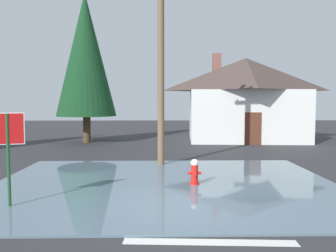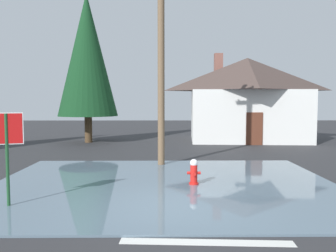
{
  "view_description": "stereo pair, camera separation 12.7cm",
  "coord_description": "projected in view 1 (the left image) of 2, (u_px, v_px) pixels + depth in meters",
  "views": [
    {
      "loc": [
        -0.45,
        -8.46,
        2.67
      ],
      "look_at": [
        -0.18,
        4.72,
        1.73
      ],
      "focal_mm": 37.07,
      "sensor_mm": 36.0,
      "label": 1
    },
    {
      "loc": [
        -0.32,
        -8.47,
        2.67
      ],
      "look_at": [
        -0.18,
        4.72,
        1.73
      ],
      "focal_mm": 37.07,
      "sensor_mm": 36.0,
      "label": 2
    }
  ],
  "objects": [
    {
      "name": "house",
      "position": [
        245.0,
        98.0,
        23.79
      ],
      "size": [
        8.46,
        6.45,
        6.06
      ],
      "color": "silver",
      "rests_on": "ground"
    },
    {
      "name": "stop_sign_near",
      "position": [
        8.0,
        140.0,
        8.56
      ],
      "size": [
        0.77,
        0.23,
        2.39
      ],
      "color": "#1E4C28",
      "rests_on": "ground"
    },
    {
      "name": "fire_hydrant",
      "position": [
        195.0,
        173.0,
        10.94
      ],
      "size": [
        0.43,
        0.37,
        0.85
      ],
      "color": "red",
      "rests_on": "ground"
    },
    {
      "name": "pine_tree_mid_left",
      "position": [
        86.0,
        55.0,
        22.17
      ],
      "size": [
        3.83,
        3.83,
        9.59
      ],
      "color": "#4C3823",
      "rests_on": "ground"
    },
    {
      "name": "lane_stop_bar",
      "position": [
        210.0,
        242.0,
        6.57
      ],
      "size": [
        3.32,
        0.48,
        0.01
      ],
      "primitive_type": "cube",
      "rotation": [
        0.0,
        0.0,
        -0.06
      ],
      "color": "silver",
      "rests_on": "ground"
    },
    {
      "name": "ground_plane",
      "position": [
        179.0,
        210.0,
        8.64
      ],
      "size": [
        80.0,
        80.0,
        0.1
      ],
      "primitive_type": "cube",
      "color": "#2D2D30"
    },
    {
      "name": "utility_pole",
      "position": [
        161.0,
        56.0,
        14.11
      ],
      "size": [
        1.6,
        0.28,
        8.65
      ],
      "color": "brown",
      "rests_on": "ground"
    },
    {
      "name": "flood_puddle",
      "position": [
        165.0,
        184.0,
        11.06
      ],
      "size": [
        10.93,
        8.54,
        0.05
      ],
      "primitive_type": "cube",
      "color": "slate",
      "rests_on": "ground"
    }
  ]
}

